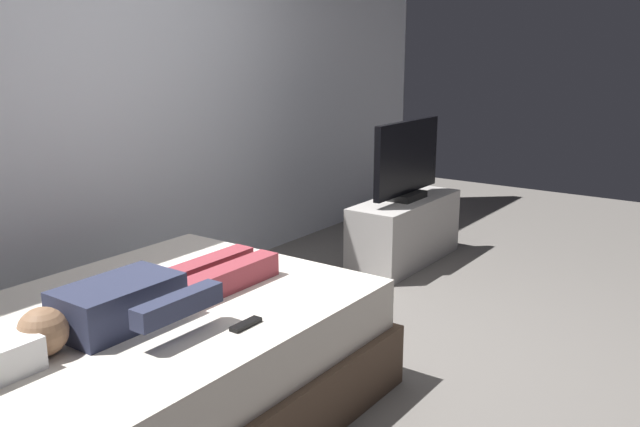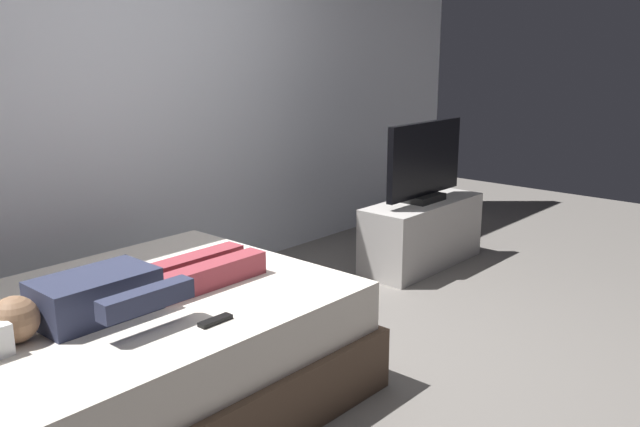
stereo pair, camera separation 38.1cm
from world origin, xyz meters
name	(u,v)px [view 2 (the right image)]	position (x,y,z in m)	size (l,w,h in m)	color
ground_plane	(354,376)	(0.00, 0.00, 0.00)	(10.00, 10.00, 0.00)	slate
back_wall	(181,80)	(0.40, 1.84, 1.40)	(6.40, 0.10, 2.80)	silver
bed	(114,364)	(-1.00, 0.55, 0.26)	(2.08, 1.47, 0.54)	brown
person	(125,290)	(-0.97, 0.47, 0.62)	(1.26, 0.46, 0.18)	#2D334C
remote	(215,321)	(-0.82, 0.07, 0.55)	(0.15, 0.04, 0.02)	black
tv_stand	(422,233)	(1.73, 0.73, 0.25)	(1.10, 0.40, 0.50)	#B7B2AD
tv	(425,163)	(1.73, 0.73, 0.78)	(0.88, 0.20, 0.59)	black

